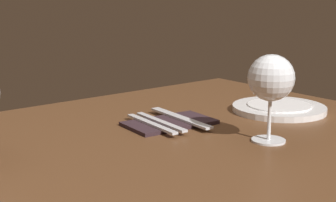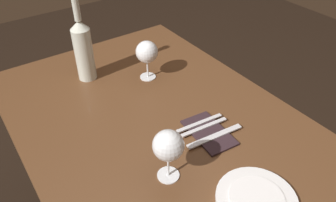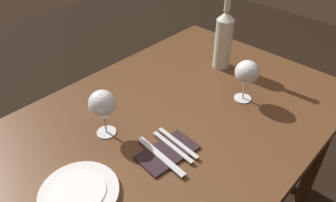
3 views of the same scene
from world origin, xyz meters
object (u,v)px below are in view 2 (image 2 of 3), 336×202
at_px(wine_glass_left, 168,146).
at_px(fork_outer, 199,123).
at_px(table_knife, 215,136).
at_px(wine_glass_right, 147,53).
at_px(wine_bottle, 83,49).
at_px(fork_inner, 204,127).
at_px(folded_napkin, 209,132).
at_px(dinner_plate, 256,200).

relative_size(wine_glass_left, fork_outer, 0.94).
xyz_separation_m(fork_outer, table_knife, (0.08, 0.00, 0.00)).
distance_m(wine_glass_right, wine_bottle, 0.25).
bearing_deg(fork_outer, wine_glass_right, 177.57).
distance_m(wine_glass_right, table_knife, 0.45).
relative_size(wine_glass_right, fork_inner, 0.92).
height_order(folded_napkin, table_knife, table_knife).
bearing_deg(folded_napkin, dinner_plate, -14.11).
bearing_deg(wine_glass_right, folded_napkin, -2.13).
distance_m(wine_glass_left, dinner_plate, 0.28).
xyz_separation_m(wine_bottle, folded_napkin, (0.55, 0.19, -0.13)).
bearing_deg(wine_bottle, fork_inner, 19.90).
bearing_deg(wine_bottle, fork_outer, 20.81).
height_order(wine_glass_right, dinner_plate, wine_glass_right).
height_order(wine_glass_right, fork_inner, wine_glass_right).
height_order(wine_glass_left, table_knife, wine_glass_left).
relative_size(wine_bottle, table_knife, 1.69).
xyz_separation_m(wine_bottle, table_knife, (0.58, 0.19, -0.12)).
bearing_deg(wine_glass_left, dinner_plate, 34.61).
relative_size(dinner_plate, table_knife, 1.05).
xyz_separation_m(wine_glass_left, wine_bottle, (-0.62, 0.03, 0.01)).
distance_m(folded_napkin, table_knife, 0.03).
bearing_deg(wine_glass_right, table_knife, -1.99).
relative_size(wine_glass_left, fork_inner, 0.94).
height_order(folded_napkin, fork_outer, fork_outer).
relative_size(folded_napkin, table_knife, 0.95).
distance_m(wine_glass_left, folded_napkin, 0.26).
height_order(fork_inner, fork_outer, same).
bearing_deg(wine_glass_left, wine_bottle, 177.68).
distance_m(dinner_plate, fork_inner, 0.31).
bearing_deg(folded_napkin, fork_inner, 180.00).
relative_size(folded_napkin, fork_outer, 1.10).
distance_m(fork_inner, table_knife, 0.06).
relative_size(wine_glass_right, wine_bottle, 0.46).
height_order(wine_glass_right, folded_napkin, wine_glass_right).
distance_m(wine_glass_right, fork_inner, 0.40).
relative_size(wine_glass_right, table_knife, 0.78).
bearing_deg(dinner_plate, fork_inner, 167.00).
bearing_deg(wine_bottle, wine_glass_left, -2.32).
height_order(fork_outer, table_knife, same).
bearing_deg(wine_bottle, table_knife, 18.15).
xyz_separation_m(dinner_plate, fork_inner, (-0.31, 0.07, 0.00)).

